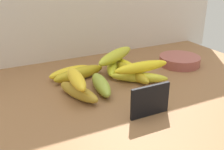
% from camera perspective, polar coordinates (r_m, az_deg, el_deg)
% --- Properties ---
extents(counter_top, '(1.10, 0.76, 0.03)m').
position_cam_1_polar(counter_top, '(0.82, 4.10, -4.62)').
color(counter_top, brown).
rests_on(counter_top, ground).
extents(chalkboard_sign, '(0.11, 0.02, 0.08)m').
position_cam_1_polar(chalkboard_sign, '(0.69, 8.06, -5.66)').
color(chalkboard_sign, black).
rests_on(chalkboard_sign, counter_top).
extents(fruit_bowl, '(0.15, 0.15, 0.03)m').
position_cam_1_polar(fruit_bowl, '(1.06, 14.18, 3.01)').
color(fruit_bowl, '#9D5048').
rests_on(fruit_bowl, counter_top).
extents(banana_0, '(0.05, 0.21, 0.04)m').
position_cam_1_polar(banana_0, '(0.91, 3.92, 0.65)').
color(banana_0, gold).
rests_on(banana_0, counter_top).
extents(banana_1, '(0.16, 0.06, 0.04)m').
position_cam_1_polar(banana_1, '(0.92, -8.81, 0.63)').
color(banana_1, yellow).
rests_on(banana_1, counter_top).
extents(banana_2, '(0.07, 0.16, 0.04)m').
position_cam_1_polar(banana_2, '(0.99, 2.22, 2.36)').
color(banana_2, yellow).
rests_on(banana_2, counter_top).
extents(banana_3, '(0.07, 0.16, 0.04)m').
position_cam_1_polar(banana_3, '(0.81, -2.35, -2.04)').
color(banana_3, '#97AD3B').
rests_on(banana_3, counter_top).
extents(banana_4, '(0.17, 0.13, 0.03)m').
position_cam_1_polar(banana_4, '(0.88, 5.74, -0.49)').
color(banana_4, gold).
rests_on(banana_4, counter_top).
extents(banana_5, '(0.19, 0.08, 0.04)m').
position_cam_1_polar(banana_5, '(0.90, -6.99, 0.32)').
color(banana_5, gold).
rests_on(banana_5, counter_top).
extents(banana_6, '(0.09, 0.16, 0.04)m').
position_cam_1_polar(banana_6, '(0.78, -7.16, -3.61)').
color(banana_6, '#AD8B28').
rests_on(banana_6, counter_top).
extents(banana_7, '(0.11, 0.17, 0.04)m').
position_cam_1_polar(banana_7, '(0.96, 0.06, 1.83)').
color(banana_7, gold).
rests_on(banana_7, counter_top).
extents(banana_8, '(0.05, 0.16, 0.04)m').
position_cam_1_polar(banana_8, '(0.76, -7.60, -0.82)').
color(banana_8, yellow).
rests_on(banana_8, banana_6).
extents(banana_9, '(0.20, 0.15, 0.04)m').
position_cam_1_polar(banana_9, '(0.96, 0.78, 4.14)').
color(banana_9, gold).
rests_on(banana_9, banana_7).
extents(banana_10, '(0.20, 0.04, 0.04)m').
position_cam_1_polar(banana_10, '(0.87, 6.33, 1.72)').
color(banana_10, yellow).
rests_on(banana_10, banana_4).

